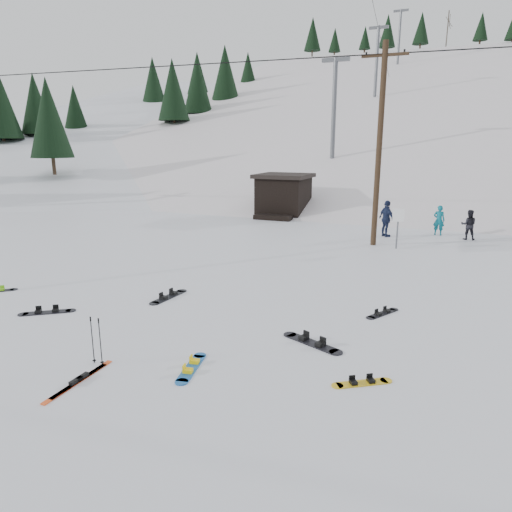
% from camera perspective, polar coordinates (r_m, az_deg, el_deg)
% --- Properties ---
extents(ground, '(200.00, 200.00, 0.00)m').
position_cam_1_polar(ground, '(10.35, -9.71, -13.26)').
color(ground, white).
rests_on(ground, ground).
extents(ski_slope, '(60.00, 85.24, 65.97)m').
position_cam_1_polar(ski_slope, '(65.08, 17.58, -1.63)').
color(ski_slope, white).
rests_on(ski_slope, ground).
extents(ridge_left, '(47.54, 95.03, 58.38)m').
position_cam_1_polar(ridge_left, '(70.96, -13.24, 0.74)').
color(ridge_left, white).
rests_on(ridge_left, ground).
extents(treeline_left, '(20.00, 64.00, 10.00)m').
position_cam_1_polar(treeline_left, '(61.84, -16.66, 8.97)').
color(treeline_left, black).
rests_on(treeline_left, ground).
extents(treeline_crest, '(50.00, 6.00, 10.00)m').
position_cam_1_polar(treeline_crest, '(93.95, 20.03, 10.21)').
color(treeline_crest, black).
rests_on(treeline_crest, ski_slope).
extents(utility_pole, '(2.00, 0.26, 9.00)m').
position_cam_1_polar(utility_pole, '(21.91, 15.17, 13.41)').
color(utility_pole, '#3A2819').
rests_on(utility_pole, ground).
extents(trail_sign, '(0.50, 0.09, 1.85)m').
position_cam_1_polar(trail_sign, '(21.64, 17.33, 4.19)').
color(trail_sign, '#595B60').
rests_on(trail_sign, ground).
extents(lift_hut, '(3.40, 4.10, 2.75)m').
position_cam_1_polar(lift_hut, '(30.54, 3.45, 7.62)').
color(lift_hut, black).
rests_on(lift_hut, ground).
extents(lift_tower_near, '(2.20, 0.36, 8.00)m').
position_cam_1_polar(lift_tower_near, '(38.90, 9.76, 18.38)').
color(lift_tower_near, '#595B60').
rests_on(lift_tower_near, ski_slope).
extents(lift_tower_mid, '(2.20, 0.36, 8.00)m').
position_cam_1_polar(lift_tower_mid, '(59.20, 14.89, 22.86)').
color(lift_tower_mid, '#595B60').
rests_on(lift_tower_mid, ski_slope).
extents(lift_tower_far, '(2.20, 0.36, 8.00)m').
position_cam_1_polar(lift_tower_far, '(79.88, 17.51, 24.98)').
color(lift_tower_far, '#595B60').
rests_on(lift_tower_far, ski_slope).
extents(hero_snowboard, '(0.52, 1.45, 0.10)m').
position_cam_1_polar(hero_snowboard, '(10.14, -8.09, -13.62)').
color(hero_snowboard, '#1B62B2').
rests_on(hero_snowboard, ground).
extents(hero_skis, '(0.13, 1.87, 0.10)m').
position_cam_1_polar(hero_skis, '(10.21, -21.24, -14.27)').
color(hero_skis, '#D14115').
rests_on(hero_skis, ground).
extents(ski_poles, '(0.30, 0.08, 1.07)m').
position_cam_1_polar(ski_poles, '(10.60, -19.34, -9.91)').
color(ski_poles, black).
rests_on(ski_poles, ground).
extents(board_scatter_a, '(1.30, 1.04, 0.11)m').
position_cam_1_polar(board_scatter_a, '(14.35, -24.66, -6.37)').
color(board_scatter_a, black).
rests_on(board_scatter_a, ground).
extents(board_scatter_b, '(0.44, 1.65, 0.12)m').
position_cam_1_polar(board_scatter_b, '(14.59, -10.88, -4.99)').
color(board_scatter_b, black).
rests_on(board_scatter_b, ground).
extents(board_scatter_d, '(1.62, 0.86, 0.12)m').
position_cam_1_polar(board_scatter_d, '(11.25, 7.01, -10.68)').
color(board_scatter_d, black).
rests_on(board_scatter_d, ground).
extents(board_scatter_e, '(1.10, 0.82, 0.09)m').
position_cam_1_polar(board_scatter_e, '(9.73, 13.11, -15.16)').
color(board_scatter_e, yellow).
rests_on(board_scatter_e, ground).
extents(board_scatter_f, '(0.77, 1.18, 0.09)m').
position_cam_1_polar(board_scatter_f, '(13.47, 15.53, -6.89)').
color(board_scatter_f, black).
rests_on(board_scatter_f, ground).
extents(skier_teal, '(0.61, 0.44, 1.57)m').
position_cam_1_polar(skier_teal, '(25.74, 21.90, 4.17)').
color(skier_teal, '#0B6476').
rests_on(skier_teal, ground).
extents(skier_dark, '(0.76, 0.61, 1.50)m').
position_cam_1_polar(skier_dark, '(25.10, 25.04, 3.56)').
color(skier_dark, black).
rests_on(skier_dark, ground).
extents(skier_navy, '(1.09, 1.11, 1.87)m').
position_cam_1_polar(skier_navy, '(24.40, 16.00, 4.51)').
color(skier_navy, '#1C2546').
rests_on(skier_navy, ground).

